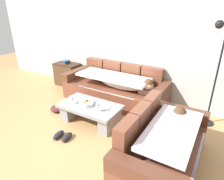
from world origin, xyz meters
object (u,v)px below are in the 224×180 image
at_px(fruit_bowl, 86,103).
at_px(side_cabinet, 68,74).
at_px(book_stack_on_cabinet, 66,62).
at_px(crumpled_garment, 59,108).
at_px(wine_glass_near_right, 98,106).
at_px(couch_along_wall, 116,89).
at_px(coffee_table, 90,111).
at_px(couch_near_window, 163,147).
at_px(pair_of_shoes, 63,136).
at_px(floor_lamp, 214,70).
at_px(open_magazine, 103,107).
at_px(wine_glass_near_left, 72,98).

distance_m(fruit_bowl, side_cabinet, 2.13).
relative_size(fruit_bowl, book_stack_on_cabinet, 1.38).
bearing_deg(fruit_bowl, book_stack_on_cabinet, 142.83).
bearing_deg(crumpled_garment, book_stack_on_cabinet, 124.92).
distance_m(wine_glass_near_right, book_stack_on_cabinet, 2.49).
distance_m(couch_along_wall, coffee_table, 1.04).
distance_m(couch_near_window, pair_of_shoes, 1.73).
xyz_separation_m(couch_along_wall, fruit_bowl, (-0.05, -1.07, 0.09)).
relative_size(floor_lamp, pair_of_shoes, 5.97).
bearing_deg(side_cabinet, couch_along_wall, -7.38).
distance_m(side_cabinet, crumpled_garment, 1.53).
bearing_deg(side_cabinet, book_stack_on_cabinet, 165.98).
height_order(floor_lamp, pair_of_shoes, floor_lamp).
relative_size(open_magazine, crumpled_garment, 0.70).
distance_m(wine_glass_near_left, crumpled_garment, 0.73).
relative_size(fruit_bowl, floor_lamp, 0.14).
height_order(side_cabinet, pair_of_shoes, side_cabinet).
bearing_deg(pair_of_shoes, wine_glass_near_right, 55.63).
bearing_deg(pair_of_shoes, book_stack_on_cabinet, 130.52).
relative_size(couch_near_window, open_magazine, 6.09).
relative_size(coffee_table, wine_glass_near_right, 7.23).
height_order(side_cabinet, book_stack_on_cabinet, book_stack_on_cabinet).
relative_size(couch_along_wall, wine_glass_near_left, 14.65).
distance_m(couch_near_window, side_cabinet, 3.73).
bearing_deg(open_magazine, wine_glass_near_right, -101.91).
bearing_deg(fruit_bowl, wine_glass_near_left, -159.61).
distance_m(fruit_bowl, pair_of_shoes, 0.75).
relative_size(coffee_table, pair_of_shoes, 3.67).
distance_m(couch_along_wall, floor_lamp, 2.11).
relative_size(coffee_table, wine_glass_near_left, 7.23).
bearing_deg(crumpled_garment, wine_glass_near_right, -6.82).
bearing_deg(wine_glass_near_right, pair_of_shoes, -124.37).
distance_m(couch_along_wall, open_magazine, 1.02).
bearing_deg(crumpled_garment, wine_glass_near_left, -14.79).
distance_m(coffee_table, open_magazine, 0.31).
distance_m(side_cabinet, pair_of_shoes, 2.56).
relative_size(couch_along_wall, pair_of_shoes, 7.45).
height_order(wine_glass_near_right, pair_of_shoes, wine_glass_near_right).
bearing_deg(wine_glass_near_right, couch_near_window, -12.92).
bearing_deg(pair_of_shoes, couch_near_window, 8.75).
xyz_separation_m(couch_along_wall, wine_glass_near_right, (0.28, -1.16, 0.17)).
height_order(couch_near_window, side_cabinet, couch_near_window).
bearing_deg(crumpled_garment, floor_lamp, 20.70).
bearing_deg(coffee_table, floor_lamp, 29.26).
height_order(side_cabinet, crumpled_garment, side_cabinet).
relative_size(couch_along_wall, floor_lamp, 1.25).
bearing_deg(couch_along_wall, open_magazine, -74.76).
relative_size(side_cabinet, pair_of_shoes, 2.20).
relative_size(floor_lamp, crumpled_garment, 4.88).
relative_size(couch_along_wall, open_magazine, 8.69).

